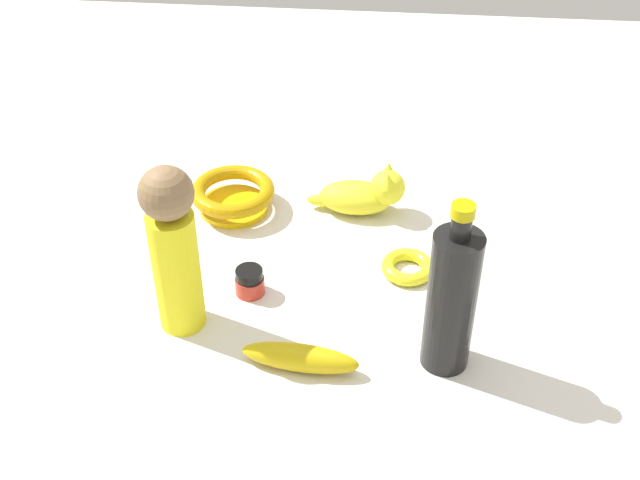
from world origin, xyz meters
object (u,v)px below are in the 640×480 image
(cat_figurine, at_px, (365,194))
(banana, at_px, (300,358))
(bowl, at_px, (233,195))
(bangle, at_px, (408,267))
(person_figure_adult, at_px, (173,247))
(bottle_tall, at_px, (451,300))
(nail_polish_jar, at_px, (250,282))

(cat_figurine, bearing_deg, banana, -10.58)
(banana, distance_m, cat_figurine, 0.37)
(bowl, height_order, cat_figurine, cat_figurine)
(bangle, xyz_separation_m, bowl, (-0.14, -0.29, 0.02))
(bowl, bearing_deg, cat_figurine, 93.55)
(cat_figurine, xyz_separation_m, person_figure_adult, (0.29, -0.24, 0.10))
(bottle_tall, bearing_deg, cat_figurine, -159.42)
(bangle, relative_size, cat_figurine, 0.50)
(bottle_tall, height_order, cat_figurine, bottle_tall)
(banana, height_order, nail_polish_jar, nail_polish_jar)
(bowl, height_order, nail_polish_jar, bowl)
(person_figure_adult, bearing_deg, cat_figurine, 139.95)
(bottle_tall, bearing_deg, bowl, -132.72)
(nail_polish_jar, bearing_deg, bowl, -163.57)
(banana, bearing_deg, bangle, 61.63)
(bottle_tall, height_order, bowl, bottle_tall)
(bottle_tall, height_order, nail_polish_jar, bottle_tall)
(bowl, xyz_separation_m, nail_polish_jar, (0.20, 0.06, -0.01))
(nail_polish_jar, bearing_deg, bottle_tall, 68.47)
(bangle, relative_size, person_figure_adult, 0.31)
(bangle, distance_m, banana, 0.25)
(bangle, bearing_deg, banana, -33.68)
(nail_polish_jar, xyz_separation_m, person_figure_adult, (0.07, -0.08, 0.11))
(nail_polish_jar, bearing_deg, bangle, 106.27)
(bottle_tall, bearing_deg, person_figure_adult, -96.39)
(person_figure_adult, bearing_deg, nail_polish_jar, 129.73)
(bangle, xyz_separation_m, bottle_tall, (0.18, 0.05, 0.10))
(nail_polish_jar, height_order, person_figure_adult, person_figure_adult)
(cat_figurine, bearing_deg, person_figure_adult, -40.05)
(bowl, relative_size, person_figure_adult, 0.54)
(banana, relative_size, bottle_tall, 0.61)
(bowl, relative_size, cat_figurine, 0.86)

